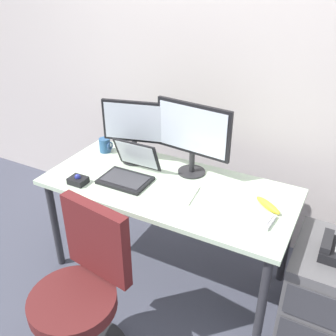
{
  "coord_description": "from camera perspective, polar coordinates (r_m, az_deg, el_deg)",
  "views": [
    {
      "loc": [
        0.94,
        -1.77,
        1.96
      ],
      "look_at": [
        0.0,
        0.0,
        0.84
      ],
      "focal_mm": 40.49,
      "sensor_mm": 36.0,
      "label": 1
    }
  ],
  "objects": [
    {
      "name": "desk_phone",
      "position": [
        2.2,
        23.98,
        -11.2
      ],
      "size": [
        0.17,
        0.2,
        0.09
      ],
      "color": "black",
      "rests_on": "file_cabinet"
    },
    {
      "name": "monitor_side",
      "position": [
        2.54,
        -5.21,
        6.21
      ],
      "size": [
        0.41,
        0.18,
        0.43
      ],
      "color": "#262628",
      "rests_on": "desk"
    },
    {
      "name": "file_cabinet",
      "position": [
        2.43,
        22.62,
        -16.97
      ],
      "size": [
        0.42,
        0.53,
        0.59
      ],
      "color": "#59575A",
      "rests_on": "ground"
    },
    {
      "name": "office_chair",
      "position": [
        2.1,
        -12.72,
        -18.8
      ],
      "size": [
        0.52,
        0.52,
        0.93
      ],
      "color": "black",
      "rests_on": "ground"
    },
    {
      "name": "trackball_mouse",
      "position": [
        2.43,
        -13.39,
        -1.78
      ],
      "size": [
        0.11,
        0.09,
        0.07
      ],
      "color": "black",
      "rests_on": "desk"
    },
    {
      "name": "ground_plane",
      "position": [
        2.8,
        -0.0,
        -15.09
      ],
      "size": [
        8.0,
        8.0,
        0.0
      ],
      "primitive_type": "plane",
      "color": "#434654"
    },
    {
      "name": "banana",
      "position": [
        2.21,
        14.81,
        -5.43
      ],
      "size": [
        0.18,
        0.14,
        0.04
      ],
      "primitive_type": "ellipsoid",
      "rotation": [
        0.0,
        0.0,
        2.54
      ],
      "color": "yellow",
      "rests_on": "desk"
    },
    {
      "name": "laptop",
      "position": [
        2.42,
        -5.81,
        -0.39
      ],
      "size": [
        0.31,
        0.31,
        0.23
      ],
      "color": "black",
      "rests_on": "desk"
    },
    {
      "name": "coffee_mug",
      "position": [
        2.77,
        -9.43,
        3.41
      ],
      "size": [
        0.09,
        0.08,
        0.1
      ],
      "color": "#2A5685",
      "rests_on": "desk"
    },
    {
      "name": "back_wall",
      "position": [
        2.71,
        7.36,
        17.13
      ],
      "size": [
        6.0,
        0.1,
        2.8
      ],
      "primitive_type": "cube",
      "color": "beige",
      "rests_on": "ground"
    },
    {
      "name": "desk",
      "position": [
        2.4,
        -0.0,
        -4.09
      ],
      "size": [
        1.57,
        0.71,
        0.72
      ],
      "color": "beige",
      "rests_on": "ground"
    },
    {
      "name": "keyboard",
      "position": [
        2.14,
        10.3,
        -6.27
      ],
      "size": [
        0.42,
        0.18,
        0.03
      ],
      "color": "silver",
      "rests_on": "desk"
    },
    {
      "name": "monitor_main",
      "position": [
        2.36,
        3.74,
        5.21
      ],
      "size": [
        0.51,
        0.18,
        0.48
      ],
      "color": "#262628",
      "rests_on": "desk"
    },
    {
      "name": "paper_notepad",
      "position": [
        2.27,
        2.22,
        -3.82
      ],
      "size": [
        0.17,
        0.22,
        0.01
      ],
      "primitive_type": "cube",
      "rotation": [
        0.0,
        0.0,
        0.1
      ],
      "color": "white",
      "rests_on": "desk"
    }
  ]
}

